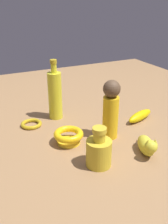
{
  "coord_description": "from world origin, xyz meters",
  "views": [
    {
      "loc": [
        -0.43,
        -0.88,
        0.53
      ],
      "look_at": [
        0.0,
        0.0,
        0.08
      ],
      "focal_mm": 40.96,
      "sensor_mm": 36.0,
      "label": 1
    }
  ],
  "objects": [
    {
      "name": "nail_polish_jar",
      "position": [
        0.24,
        0.18,
        0.02
      ],
      "size": [
        0.05,
        0.05,
        0.03
      ],
      "color": "black",
      "rests_on": "ground"
    },
    {
      "name": "ground",
      "position": [
        0.0,
        0.0,
        0.0
      ],
      "size": [
        2.0,
        2.0,
        0.0
      ],
      "primitive_type": "plane",
      "color": "#936D47"
    },
    {
      "name": "bottle_tall",
      "position": [
        -0.07,
        0.16,
        0.12
      ],
      "size": [
        0.06,
        0.06,
        0.28
      ],
      "color": "yellow",
      "rests_on": "ground"
    },
    {
      "name": "bowl",
      "position": [
        -0.11,
        -0.08,
        0.03
      ],
      "size": [
        0.12,
        0.12,
        0.05
      ],
      "color": "yellow",
      "rests_on": "ground"
    },
    {
      "name": "bangle",
      "position": [
        -0.2,
        0.13,
        0.01
      ],
      "size": [
        0.09,
        0.09,
        0.02
      ],
      "primitive_type": "torus",
      "color": "gold",
      "rests_on": "ground"
    },
    {
      "name": "person_figure_adult",
      "position": [
        0.07,
        -0.11,
        0.12
      ],
      "size": [
        0.08,
        0.08,
        0.24
      ],
      "color": "yellow",
      "rests_on": "ground"
    },
    {
      "name": "cat_figurine",
      "position": [
        0.12,
        -0.27,
        0.03
      ],
      "size": [
        0.09,
        0.15,
        0.08
      ],
      "color": "gold",
      "rests_on": "ground"
    },
    {
      "name": "banana",
      "position": [
        0.27,
        -0.04,
        0.02
      ],
      "size": [
        0.17,
        0.09,
        0.04
      ],
      "primitive_type": "ellipsoid",
      "rotation": [
        0.0,
        0.0,
        3.47
      ],
      "color": "#DAC009",
      "rests_on": "ground"
    },
    {
      "name": "bottle_short",
      "position": [
        -0.07,
        -0.25,
        0.06
      ],
      "size": [
        0.09,
        0.09,
        0.14
      ],
      "color": "gold",
      "rests_on": "ground"
    }
  ]
}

